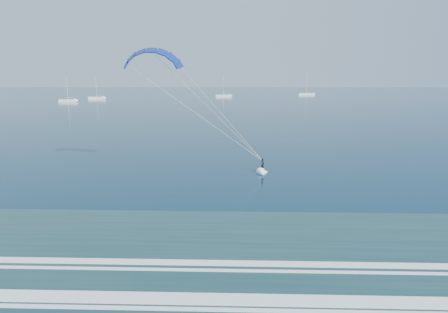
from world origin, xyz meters
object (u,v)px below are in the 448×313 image
Objects in this scene: sailboat_1 at (97,98)px; sailboat_2 at (224,96)px; sailboat_3 at (306,94)px; sailboat_0 at (68,100)px; kitesurfer_rig at (208,107)px.

sailboat_2 reaches higher than sailboat_1.
sailboat_2 is at bearing -154.02° from sailboat_3.
sailboat_0 is 24.94m from sailboat_1.
kitesurfer_rig is 1.45× the size of sailboat_2.
kitesurfer_rig is at bearing -61.59° from sailboat_0.
sailboat_1 is at bearing 113.23° from kitesurfer_rig.
sailboat_1 is at bearing -155.79° from sailboat_3.
sailboat_0 is 143.74m from sailboat_3.
sailboat_0 is at bearing -143.42° from sailboat_2.
sailboat_3 is at bearing 32.34° from sailboat_0.
kitesurfer_rig is 219.19m from sailboat_3.
sailboat_3 reaches higher than sailboat_2.
kitesurfer_rig reaches higher than sailboat_3.
kitesurfer_rig is at bearing -88.61° from sailboat_2.
sailboat_3 is (116.62, 52.43, 0.01)m from sailboat_1.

